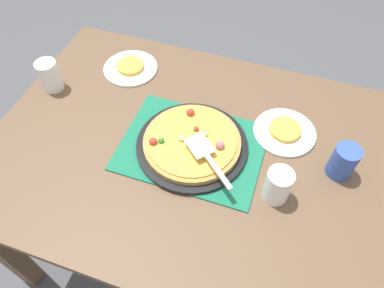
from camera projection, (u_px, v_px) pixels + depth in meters
ground_plane at (192, 235)px, 1.83m from camera, size 8.00×8.00×0.00m
dining_table at (192, 165)px, 1.32m from camera, size 1.40×1.00×0.75m
placemat at (192, 147)px, 1.23m from camera, size 0.48×0.36×0.01m
pizza_pan at (192, 145)px, 1.22m from camera, size 0.38×0.38×0.01m
pizza at (192, 141)px, 1.20m from camera, size 0.33×0.33×0.05m
plate_near_left at (284, 132)px, 1.26m from camera, size 0.22×0.22×0.01m
plate_far_right at (131, 68)px, 1.47m from camera, size 0.22×0.22×0.01m
served_slice_left at (285, 130)px, 1.25m from camera, size 0.11×0.11×0.02m
served_slice_right at (130, 66)px, 1.46m from camera, size 0.11×0.11×0.02m
cup_near at (343, 161)px, 1.12m from camera, size 0.08×0.08×0.12m
cup_far at (278, 185)px, 1.07m from camera, size 0.08×0.08×0.12m
cup_corner at (50, 75)px, 1.36m from camera, size 0.08×0.08×0.12m
pizza_server at (207, 156)px, 1.12m from camera, size 0.20×0.19×0.01m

